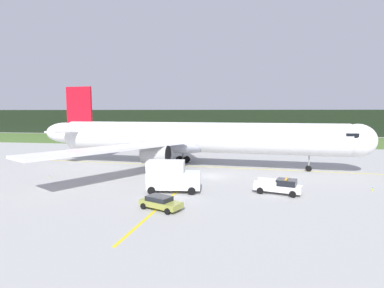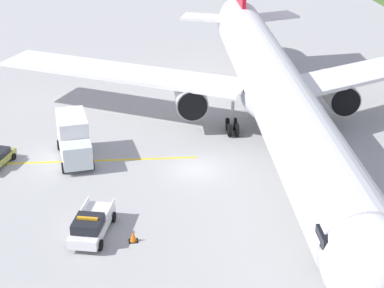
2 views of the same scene
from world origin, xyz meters
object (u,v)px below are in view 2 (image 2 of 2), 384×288
Objects in this scene: apron_cone at (133,236)px; ops_pickup_truck at (91,225)px; airliner at (275,93)px; catering_truck at (74,138)px.

ops_pickup_truck is at bearing -111.52° from apron_cone.
airliner is at bearing 128.48° from ops_pickup_truck.
catering_truck is (-12.65, -1.29, 1.03)m from ops_pickup_truck.
airliner is 10.19× the size of ops_pickup_truck.
apron_cone is at bearing 68.48° from ops_pickup_truck.
airliner reaches higher than catering_truck.
apron_cone is (14.15, -13.60, -4.57)m from airliner.
catering_truck reaches higher than apron_cone.
catering_truck is at bearing -174.16° from ops_pickup_truck.
ops_pickup_truck is 3.06m from apron_cone.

